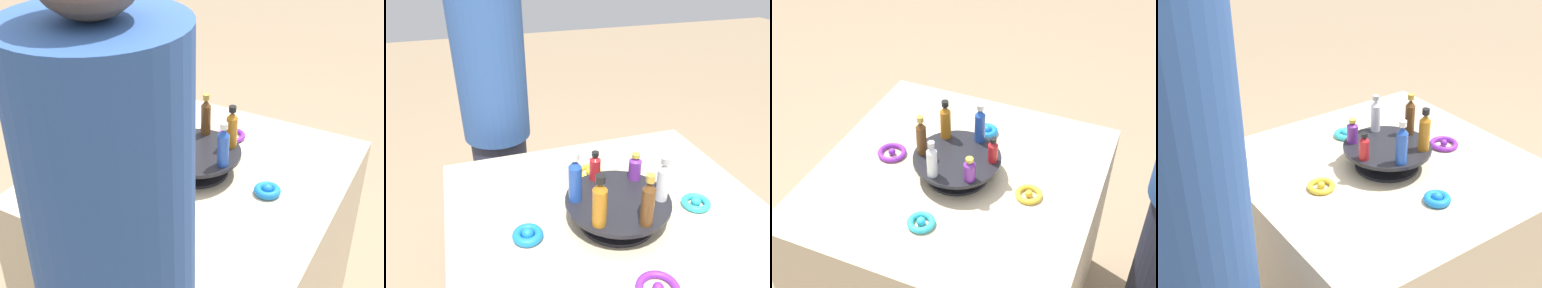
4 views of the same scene
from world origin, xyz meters
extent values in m
cube|color=beige|center=(0.00, 0.00, 0.37)|extent=(0.94, 0.94, 0.74)
cylinder|color=black|center=(0.00, 0.00, 0.75)|extent=(0.22, 0.22, 0.01)
cylinder|color=black|center=(0.00, 0.00, 0.78)|extent=(0.11, 0.11, 0.06)
cylinder|color=black|center=(0.00, 0.00, 0.82)|extent=(0.29, 0.29, 0.01)
cylinder|color=#AD6B19|center=(-0.08, 0.09, 0.87)|extent=(0.04, 0.04, 0.10)
cone|color=#AD6B19|center=(-0.08, 0.09, 0.94)|extent=(0.04, 0.04, 0.02)
cylinder|color=black|center=(-0.08, 0.09, 0.96)|extent=(0.02, 0.02, 0.02)
cylinder|color=brown|center=(-0.12, -0.03, 0.87)|extent=(0.03, 0.03, 0.10)
cone|color=brown|center=(-0.12, -0.03, 0.94)|extent=(0.03, 0.03, 0.02)
cylinder|color=#B79338|center=(-0.12, -0.03, 0.96)|extent=(0.02, 0.02, 0.02)
cylinder|color=silver|center=(-0.04, -0.11, 0.87)|extent=(0.03, 0.03, 0.09)
cone|color=silver|center=(-0.04, -0.11, 0.93)|extent=(0.03, 0.03, 0.02)
cylinder|color=#B2B2B7|center=(-0.04, -0.11, 0.94)|extent=(0.02, 0.02, 0.02)
cylinder|color=#702D93|center=(0.08, -0.09, 0.85)|extent=(0.04, 0.04, 0.06)
cone|color=#702D93|center=(0.08, -0.09, 0.89)|extent=(0.04, 0.04, 0.01)
cylinder|color=gold|center=(0.08, -0.09, 0.90)|extent=(0.02, 0.02, 0.01)
cylinder|color=#B21E23|center=(0.12, 0.03, 0.85)|extent=(0.03, 0.03, 0.07)
cone|color=#B21E23|center=(0.12, 0.03, 0.89)|extent=(0.03, 0.03, 0.01)
cylinder|color=black|center=(0.12, 0.03, 0.91)|extent=(0.02, 0.02, 0.01)
cylinder|color=#234CAD|center=(0.04, 0.11, 0.87)|extent=(0.04, 0.04, 0.10)
cone|color=#234CAD|center=(0.04, 0.11, 0.94)|extent=(0.03, 0.03, 0.02)
cylinder|color=silver|center=(0.04, 0.11, 0.96)|extent=(0.02, 0.02, 0.02)
torus|color=blue|center=(0.01, 0.26, 0.76)|extent=(0.08, 0.08, 0.02)
sphere|color=blue|center=(0.01, 0.26, 0.76)|extent=(0.03, 0.03, 0.03)
torus|color=purple|center=(-0.26, 0.01, 0.75)|extent=(0.10, 0.10, 0.02)
sphere|color=purple|center=(-0.26, 0.01, 0.76)|extent=(0.03, 0.03, 0.03)
torus|color=#2DB7CC|center=(-0.01, -0.26, 0.75)|extent=(0.09, 0.09, 0.02)
sphere|color=#2DB7CC|center=(-0.01, -0.26, 0.76)|extent=(0.03, 0.03, 0.03)
torus|color=gold|center=(0.26, -0.01, 0.75)|extent=(0.09, 0.09, 0.02)
sphere|color=gold|center=(0.26, -0.01, 0.76)|extent=(0.03, 0.03, 0.03)
cylinder|color=#2D5193|center=(0.75, 0.24, 1.10)|extent=(0.28, 0.28, 0.80)
camera|label=1|loc=(1.30, 0.70, 1.72)|focal=50.00mm
camera|label=2|loc=(-0.76, 0.37, 1.45)|focal=35.00mm
camera|label=3|loc=(0.55, -1.25, 1.94)|focal=50.00mm
camera|label=4|loc=(0.99, 1.20, 1.67)|focal=50.00mm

